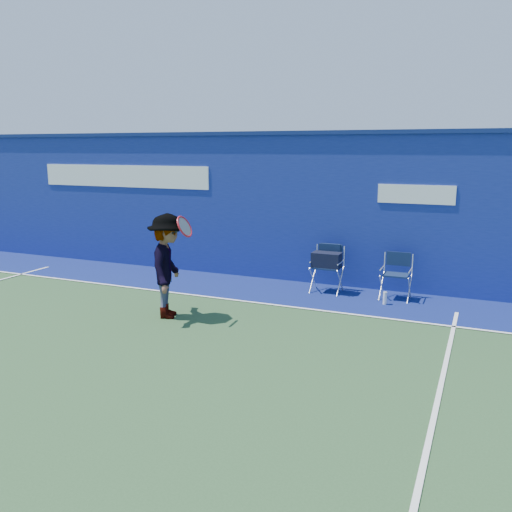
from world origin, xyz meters
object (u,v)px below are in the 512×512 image
at_px(directors_chair_left, 327,272).
at_px(tennis_player, 168,266).
at_px(water_bottle, 385,298).
at_px(directors_chair_right, 396,285).

distance_m(directors_chair_left, tennis_player, 3.23).
bearing_deg(water_bottle, tennis_player, -146.33).
height_order(water_bottle, tennis_player, tennis_player).
height_order(directors_chair_right, tennis_player, tennis_player).
distance_m(directors_chair_right, water_bottle, 0.49).
relative_size(directors_chair_left, directors_chair_right, 1.08).
bearing_deg(directors_chair_right, water_bottle, -103.31).
bearing_deg(directors_chair_left, water_bottle, -19.50).
bearing_deg(water_bottle, directors_chair_right, 76.69).
relative_size(directors_chair_right, water_bottle, 3.61).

